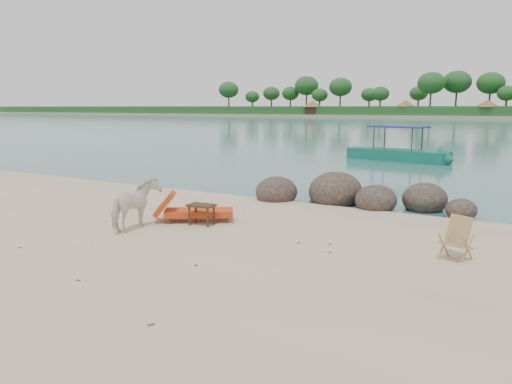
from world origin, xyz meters
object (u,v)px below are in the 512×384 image
at_px(boulders, 350,195).
at_px(side_table, 202,216).
at_px(deck_chair, 456,240).
at_px(boat_near, 398,132).
at_px(lounge_chair, 199,210).
at_px(cow, 136,206).

distance_m(boulders, side_table, 5.16).
bearing_deg(deck_chair, boulders, 155.60).
height_order(boulders, boat_near, boat_near).
bearing_deg(side_table, boat_near, 84.36).
distance_m(deck_chair, boat_near, 18.90).
distance_m(lounge_chair, boat_near, 17.83).
xyz_separation_m(lounge_chair, deck_chair, (6.17, -0.13, 0.08)).
distance_m(cow, lounge_chair, 1.68).
distance_m(cow, deck_chair, 7.03).
bearing_deg(boat_near, cow, -80.50).
relative_size(lounge_chair, deck_chair, 2.67).
distance_m(boulders, lounge_chair, 5.01).
height_order(boulders, deck_chair, boulders).
relative_size(cow, deck_chair, 1.75).
bearing_deg(side_table, deck_chair, -3.86).
relative_size(lounge_chair, boat_near, 0.34).
xyz_separation_m(lounge_chair, boat_near, (0.25, 17.79, 1.22)).
distance_m(boulders, deck_chair, 5.88).
xyz_separation_m(cow, lounge_chair, (0.72, 1.50, -0.27)).
height_order(cow, deck_chair, cow).
distance_m(cow, boat_near, 19.33).
height_order(cow, lounge_chair, cow).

